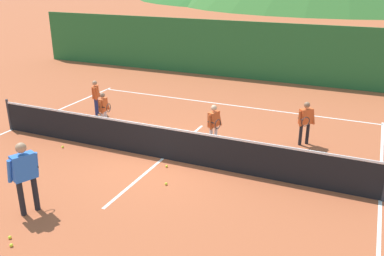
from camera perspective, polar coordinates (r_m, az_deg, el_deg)
The scene contains 17 objects.
ground_plane at distance 11.85m, azimuth -4.01°, elevation -4.20°, with size 120.00×120.00×0.00m, color #B25633.
line_baseline_far at distance 16.59m, azimuth 4.84°, elevation 3.21°, with size 11.37×0.08×0.01m, color white.
line_sideline_west at distance 15.18m, azimuth -23.40°, elevation -0.19°, with size 0.08×11.50×0.01m, color white.
line_sideline_east at distance 10.72m, azimuth 24.40°, elevation -9.02°, with size 0.08×11.50×0.01m, color white.
line_service_center at distance 11.85m, azimuth -4.01°, elevation -4.19°, with size 0.08×5.81×0.01m, color white.
tennis_net at distance 11.65m, azimuth -4.07°, elevation -1.97°, with size 11.54×0.08×1.05m.
instructor at distance 9.59m, azimuth -21.95°, elevation -5.52°, with size 0.49×0.83×1.66m.
student_0 at distance 15.61m, azimuth -13.07°, elevation 4.53°, with size 0.35×0.53×1.28m.
student_1 at distance 14.13m, azimuth -12.03°, elevation 2.82°, with size 0.47×0.57×1.24m.
student_2 at distance 12.34m, azimuth 3.02°, elevation 0.84°, with size 0.42×0.69×1.31m.
student_3 at distance 12.92m, azimuth 15.30°, elevation 1.15°, with size 0.50×0.70×1.36m.
tennis_ball_0 at distance 9.28m, azimuth -23.70°, elevation -13.56°, with size 0.07×0.07×0.07m, color yellow.
tennis_ball_1 at distance 11.32m, azimuth -3.50°, elevation -5.24°, with size 0.07×0.07×0.07m, color yellow.
tennis_ball_2 at distance 10.44m, azimuth -3.57°, elevation -7.63°, with size 0.07×0.07×0.07m, color yellow.
tennis_ball_3 at distance 9.04m, azimuth -23.54°, elevation -14.51°, with size 0.07×0.07×0.07m, color yellow.
tennis_ball_5 at distance 13.09m, azimuth -17.31°, elevation -2.48°, with size 0.07×0.07×0.07m, color yellow.
windscreen_fence at distance 20.34m, azimuth 9.10°, elevation 10.31°, with size 25.01×0.08×2.75m, color #286B33.
Camera 1 is at (5.08, -9.47, 5.01)m, focal length 38.92 mm.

